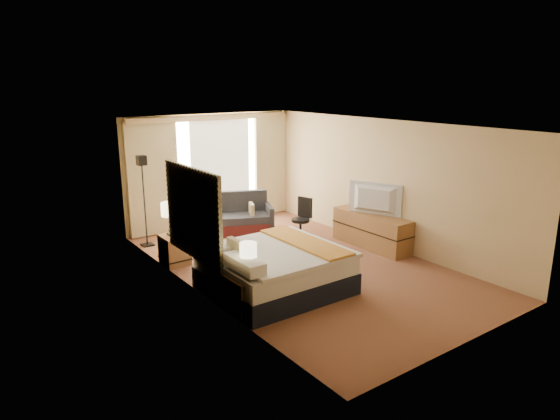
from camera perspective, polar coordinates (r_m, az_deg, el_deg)
floor at (r=9.36m, az=2.41°, el=-6.31°), size 4.20×7.00×0.02m
ceiling at (r=8.78m, az=2.60°, el=9.75°), size 4.20×7.00×0.02m
wall_back at (r=11.87m, az=-8.01°, el=4.59°), size 4.20×0.02×2.60m
wall_front at (r=6.70m, az=21.37°, el=-4.21°), size 4.20×0.02×2.60m
wall_left at (r=7.90m, az=-9.58°, el=-0.59°), size 0.02×7.00×2.60m
wall_right at (r=10.38m, az=11.67°, el=2.98°), size 0.02×7.00×2.60m
headboard at (r=8.09m, az=-9.95°, el=-0.38°), size 0.06×1.85×1.50m
nightstand_left at (r=7.47m, az=-4.00°, el=-9.67°), size 0.45×0.52×0.55m
nightstand_right at (r=9.55m, az=-11.96°, el=-4.45°), size 0.45×0.52×0.55m
media_dresser at (r=10.42m, az=10.39°, el=-2.31°), size 0.50×1.80×0.70m
window at (r=11.96m, az=-6.89°, el=4.79°), size 2.30×0.02×2.30m
curtains at (r=11.75m, az=-7.79°, el=5.03°), size 4.12×0.19×2.56m
bed at (r=8.15m, az=-0.64°, el=-6.78°), size 2.07×1.89×1.01m
loveseat at (r=11.32m, az=-4.58°, el=-1.03°), size 1.61×1.27×0.89m
floor_lamp at (r=10.46m, az=-15.39°, el=3.03°), size 0.24×0.24×1.89m
desk_chair at (r=10.73m, az=2.52°, el=-1.26°), size 0.45×0.44×0.91m
lamp_left at (r=7.23m, az=-3.65°, el=-4.68°), size 0.25×0.25×0.53m
lamp_right at (r=9.38m, az=-12.56°, el=0.00°), size 0.30×0.30×0.62m
tissue_box at (r=7.40m, az=-4.44°, el=-7.14°), size 0.17×0.17×0.12m
telephone at (r=9.63m, az=-11.92°, el=-2.33°), size 0.19×0.15×0.07m
television at (r=10.17m, az=10.60°, el=1.20°), size 0.57×1.09×0.65m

